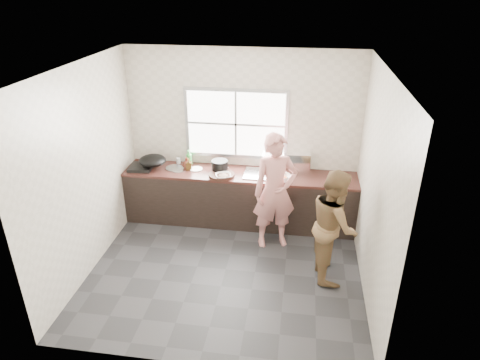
# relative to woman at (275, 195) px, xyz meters

# --- Properties ---
(floor) EXTENTS (3.60, 3.20, 0.01)m
(floor) POSITION_rel_woman_xyz_m (-0.59, -0.74, -0.81)
(floor) COLOR #2A2A2C
(floor) RESTS_ON ground
(ceiling) EXTENTS (3.60, 3.20, 0.01)m
(ceiling) POSITION_rel_woman_xyz_m (-0.59, -0.74, 1.90)
(ceiling) COLOR silver
(ceiling) RESTS_ON wall_back
(wall_back) EXTENTS (3.60, 0.01, 2.70)m
(wall_back) POSITION_rel_woman_xyz_m (-0.59, 0.87, 0.55)
(wall_back) COLOR beige
(wall_back) RESTS_ON ground
(wall_left) EXTENTS (0.01, 3.20, 2.70)m
(wall_left) POSITION_rel_woman_xyz_m (-2.39, -0.74, 0.55)
(wall_left) COLOR beige
(wall_left) RESTS_ON ground
(wall_right) EXTENTS (0.01, 3.20, 2.70)m
(wall_right) POSITION_rel_woman_xyz_m (1.22, -0.74, 0.55)
(wall_right) COLOR beige
(wall_right) RESTS_ON ground
(wall_front) EXTENTS (3.60, 0.01, 2.70)m
(wall_front) POSITION_rel_woman_xyz_m (-0.59, -2.34, 0.55)
(wall_front) COLOR beige
(wall_front) RESTS_ON ground
(cabinet) EXTENTS (3.60, 0.62, 0.82)m
(cabinet) POSITION_rel_woman_xyz_m (-0.59, 0.55, -0.39)
(cabinet) COLOR black
(cabinet) RESTS_ON floor
(countertop) EXTENTS (3.60, 0.64, 0.04)m
(countertop) POSITION_rel_woman_xyz_m (-0.59, 0.55, 0.04)
(countertop) COLOR #391C17
(countertop) RESTS_ON cabinet
(sink) EXTENTS (0.55, 0.45, 0.02)m
(sink) POSITION_rel_woman_xyz_m (-0.24, 0.55, 0.06)
(sink) COLOR silver
(sink) RESTS_ON countertop
(faucet) EXTENTS (0.02, 0.02, 0.30)m
(faucet) POSITION_rel_woman_xyz_m (-0.24, 0.75, 0.21)
(faucet) COLOR silver
(faucet) RESTS_ON countertop
(window_frame) EXTENTS (1.60, 0.05, 1.10)m
(window_frame) POSITION_rel_woman_xyz_m (-0.69, 0.85, 0.75)
(window_frame) COLOR #9EA0A5
(window_frame) RESTS_ON wall_back
(window_glazing) EXTENTS (1.50, 0.01, 1.00)m
(window_glazing) POSITION_rel_woman_xyz_m (-0.69, 0.83, 0.75)
(window_glazing) COLOR white
(window_glazing) RESTS_ON window_frame
(woman) EXTENTS (0.68, 0.55, 1.61)m
(woman) POSITION_rel_woman_xyz_m (0.00, 0.00, 0.00)
(woman) COLOR #DB8983
(woman) RESTS_ON floor
(person_side) EXTENTS (0.66, 0.80, 1.51)m
(person_side) POSITION_rel_woman_xyz_m (0.80, -0.61, -0.05)
(person_side) COLOR brown
(person_side) RESTS_ON floor
(cutting_board) EXTENTS (0.49, 0.49, 0.04)m
(cutting_board) POSITION_rel_woman_xyz_m (-0.84, 0.40, 0.08)
(cutting_board) COLOR black
(cutting_board) RESTS_ON countertop
(cleaver) EXTENTS (0.24, 0.23, 0.01)m
(cleaver) POSITION_rel_woman_xyz_m (-0.89, 0.60, 0.10)
(cleaver) COLOR silver
(cleaver) RESTS_ON cutting_board
(bowl_mince) EXTENTS (0.31, 0.31, 0.06)m
(bowl_mince) POSITION_rel_woman_xyz_m (-0.81, 0.34, 0.09)
(bowl_mince) COLOR white
(bowl_mince) RESTS_ON countertop
(bowl_crabs) EXTENTS (0.22, 0.22, 0.06)m
(bowl_crabs) POSITION_rel_woman_xyz_m (0.08, 0.40, 0.09)
(bowl_crabs) COLOR silver
(bowl_crabs) RESTS_ON countertop
(bowl_held) EXTENTS (0.26, 0.26, 0.06)m
(bowl_held) POSITION_rel_woman_xyz_m (0.12, 0.34, 0.09)
(bowl_held) COLOR white
(bowl_held) RESTS_ON countertop
(black_pot) EXTENTS (0.26, 0.26, 0.18)m
(black_pot) POSITION_rel_woman_xyz_m (-0.90, 0.56, 0.15)
(black_pot) COLOR black
(black_pot) RESTS_ON countertop
(plate_food) EXTENTS (0.24, 0.24, 0.02)m
(plate_food) POSITION_rel_woman_xyz_m (-1.28, 0.58, 0.07)
(plate_food) COLOR white
(plate_food) RESTS_ON countertop
(bottle_green) EXTENTS (0.13, 0.13, 0.27)m
(bottle_green) POSITION_rel_woman_xyz_m (-1.43, 0.72, 0.19)
(bottle_green) COLOR #2E8C35
(bottle_green) RESTS_ON countertop
(bottle_brown_tall) EXTENTS (0.08, 0.08, 0.17)m
(bottle_brown_tall) POSITION_rel_woman_xyz_m (-1.39, 0.56, 0.14)
(bottle_brown_tall) COLOR #3D2A0F
(bottle_brown_tall) RESTS_ON countertop
(bottle_brown_short) EXTENTS (0.15, 0.15, 0.17)m
(bottle_brown_short) POSITION_rel_woman_xyz_m (-1.44, 0.61, 0.14)
(bottle_brown_short) COLOR #491C12
(bottle_brown_short) RESTS_ON countertop
(glass_jar) EXTENTS (0.07, 0.07, 0.09)m
(glass_jar) POSITION_rel_woman_xyz_m (-1.62, 0.78, 0.10)
(glass_jar) COLOR silver
(glass_jar) RESTS_ON countertop
(burner) EXTENTS (0.37, 0.37, 0.05)m
(burner) POSITION_rel_woman_xyz_m (-2.15, 0.48, 0.08)
(burner) COLOR black
(burner) RESTS_ON countertop
(wok) EXTENTS (0.53, 0.53, 0.16)m
(wok) POSITION_rel_woman_xyz_m (-1.96, 0.51, 0.20)
(wok) COLOR black
(wok) RESTS_ON burner
(dish_rack) EXTENTS (0.43, 0.31, 0.31)m
(dish_rack) POSITION_rel_woman_xyz_m (0.27, 0.78, 0.21)
(dish_rack) COLOR white
(dish_rack) RESTS_ON countertop
(pot_lid_left) EXTENTS (0.32, 0.32, 0.01)m
(pot_lid_left) POSITION_rel_woman_xyz_m (-1.64, 0.57, 0.06)
(pot_lid_left) COLOR #B4B5BB
(pot_lid_left) RESTS_ON countertop
(pot_lid_right) EXTENTS (0.27, 0.27, 0.01)m
(pot_lid_right) POSITION_rel_woman_xyz_m (-1.54, 0.52, 0.06)
(pot_lid_right) COLOR silver
(pot_lid_right) RESTS_ON countertop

